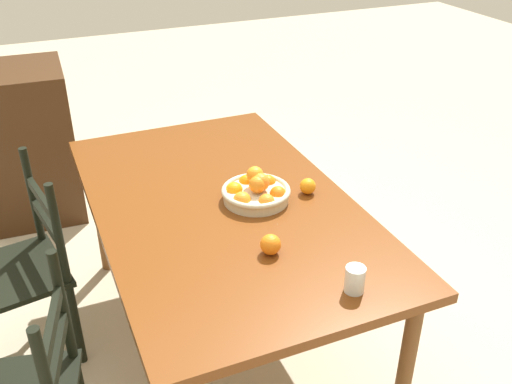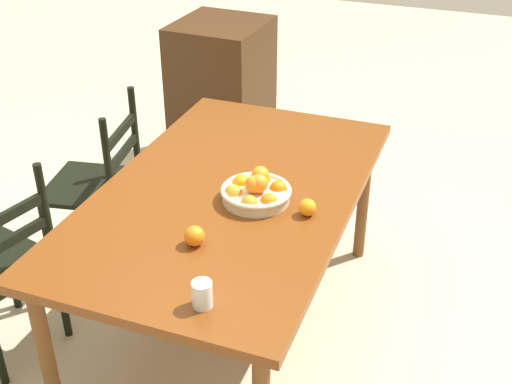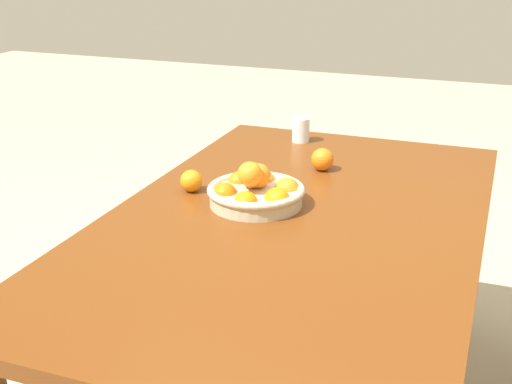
{
  "view_description": "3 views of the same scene",
  "coord_description": "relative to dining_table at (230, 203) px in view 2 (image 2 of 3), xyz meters",
  "views": [
    {
      "loc": [
        -2.01,
        0.69,
        2.02
      ],
      "look_at": [
        -0.04,
        -0.14,
        0.8
      ],
      "focal_mm": 40.67,
      "sensor_mm": 36.0,
      "label": 1
    },
    {
      "loc": [
        -2.25,
        -0.96,
        2.2
      ],
      "look_at": [
        -0.04,
        -0.14,
        0.8
      ],
      "focal_mm": 46.88,
      "sensor_mm": 36.0,
      "label": 2
    },
    {
      "loc": [
        1.73,
        0.53,
        1.53
      ],
      "look_at": [
        -0.04,
        -0.14,
        0.8
      ],
      "focal_mm": 47.67,
      "sensor_mm": 36.0,
      "label": 3
    }
  ],
  "objects": [
    {
      "name": "chair_by_cabinet",
      "position": [
        -0.47,
        0.89,
        -0.26
      ],
      "size": [
        0.51,
        0.51,
        0.92
      ],
      "rotation": [
        0.0,
        0.0,
        2.91
      ],
      "color": "black",
      "rests_on": "ground"
    },
    {
      "name": "cabinet",
      "position": [
        1.61,
        0.73,
        -0.21
      ],
      "size": [
        0.61,
        0.58,
        0.96
      ],
      "primitive_type": "cube",
      "rotation": [
        0.0,
        0.0,
        -0.04
      ],
      "color": "#3B2210",
      "rests_on": "ground"
    },
    {
      "name": "chair_near_window",
      "position": [
        0.27,
        0.86,
        -0.25
      ],
      "size": [
        0.52,
        0.52,
        0.94
      ],
      "rotation": [
        0.0,
        0.0,
        3.32
      ],
      "color": "black",
      "rests_on": "ground"
    },
    {
      "name": "ground_plane",
      "position": [
        0.0,
        0.0,
        -0.7
      ],
      "size": [
        12.0,
        12.0,
        0.0
      ],
      "primitive_type": "plane",
      "color": "#B9AD90"
    },
    {
      "name": "dining_table",
      "position": [
        0.0,
        0.0,
        0.0
      ],
      "size": [
        1.75,
        1.05,
        0.76
      ],
      "color": "#673210",
      "rests_on": "ground"
    },
    {
      "name": "orange_loose_0",
      "position": [
        -0.08,
        -0.37,
        0.1
      ],
      "size": [
        0.07,
        0.07,
        0.07
      ],
      "primitive_type": "sphere",
      "color": "orange",
      "rests_on": "dining_table"
    },
    {
      "name": "drinking_glass",
      "position": [
        -0.73,
        -0.21,
        0.11
      ],
      "size": [
        0.07,
        0.07,
        0.09
      ],
      "primitive_type": "cylinder",
      "color": "silver",
      "rests_on": "dining_table"
    },
    {
      "name": "orange_loose_1",
      "position": [
        -0.42,
        -0.04,
        0.11
      ],
      "size": [
        0.08,
        0.08,
        0.08
      ],
      "primitive_type": "sphere",
      "color": "orange",
      "rests_on": "dining_table"
    },
    {
      "name": "fruit_bowl",
      "position": [
        -0.04,
        -0.14,
        0.11
      ],
      "size": [
        0.29,
        0.29,
        0.14
      ],
      "color": "beige",
      "rests_on": "dining_table"
    }
  ]
}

